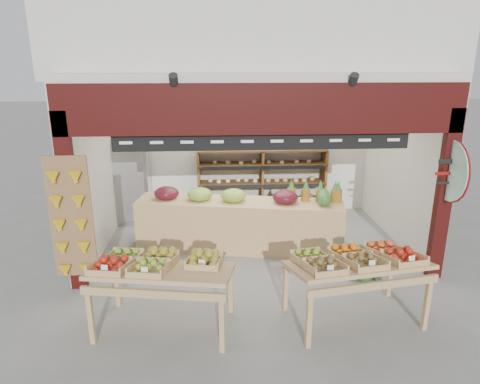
% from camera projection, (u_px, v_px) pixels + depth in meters
% --- Properties ---
extents(ground, '(60.00, 60.00, 0.00)m').
position_uv_depth(ground, '(254.00, 252.00, 7.65)').
color(ground, slate).
rests_on(ground, ground).
extents(shop_structure, '(6.36, 5.12, 5.40)m').
position_uv_depth(shop_structure, '(248.00, 25.00, 8.03)').
color(shop_structure, beige).
rests_on(shop_structure, ground).
extents(banana_board, '(0.60, 0.15, 1.80)m').
position_uv_depth(banana_board, '(71.00, 221.00, 6.04)').
color(banana_board, '#8B5E3F').
rests_on(banana_board, ground).
extents(gift_sign, '(0.04, 0.93, 0.92)m').
position_uv_depth(gift_sign, '(451.00, 171.00, 6.21)').
color(gift_sign, silver).
rests_on(gift_sign, ground).
extents(back_shelving, '(2.78, 0.46, 1.74)m').
position_uv_depth(back_shelving, '(262.00, 166.00, 9.23)').
color(back_shelving, brown).
rests_on(back_shelving, ground).
extents(refrigerator, '(0.74, 0.74, 1.83)m').
position_uv_depth(refrigerator, '(132.00, 179.00, 8.90)').
color(refrigerator, '#A8AAAF').
rests_on(refrigerator, ground).
extents(cardboard_stack, '(1.00, 0.74, 0.63)m').
position_uv_depth(cardboard_stack, '(165.00, 224.00, 8.33)').
color(cardboard_stack, beige).
rests_on(cardboard_stack, ground).
extents(mid_counter, '(3.70, 1.33, 1.13)m').
position_uv_depth(mid_counter, '(239.00, 223.00, 7.66)').
color(mid_counter, '#D8B56F').
rests_on(mid_counter, ground).
extents(display_table_left, '(1.83, 1.21, 1.07)m').
position_uv_depth(display_table_left, '(154.00, 267.00, 5.31)').
color(display_table_left, '#D8B56F').
rests_on(display_table_left, ground).
extents(display_table_right, '(1.83, 1.21, 1.07)m').
position_uv_depth(display_table_right, '(356.00, 261.00, 5.43)').
color(display_table_right, '#D8B56F').
rests_on(display_table_right, ground).
extents(watermelon_pile, '(0.65, 0.65, 0.51)m').
position_uv_depth(watermelon_pile, '(358.00, 265.00, 6.79)').
color(watermelon_pile, '#1B511D').
rests_on(watermelon_pile, ground).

